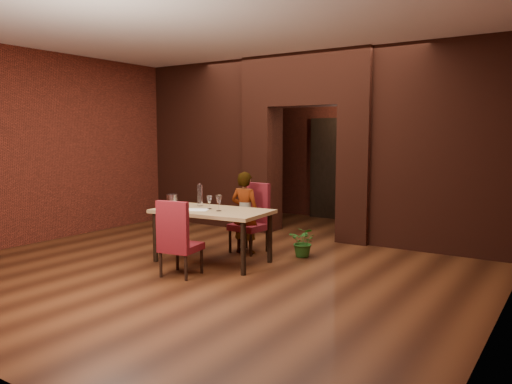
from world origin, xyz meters
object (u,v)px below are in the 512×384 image
dining_table (212,236)px  chair_far (249,218)px  chair_near (181,238)px  wine_glass_a (209,202)px  potted_plant (304,242)px  wine_bucket (172,201)px  person_seated (245,213)px  water_bottle (200,195)px  wine_glass_c (219,203)px  wine_glass_b (209,202)px

dining_table → chair_far: (0.08, 0.79, 0.15)m
chair_far → chair_near: chair_far is taller
wine_glass_a → potted_plant: size_ratio=0.41×
chair_far → wine_bucket: size_ratio=5.53×
chair_near → chair_far: bearing=-98.7°
chair_near → potted_plant: bearing=-125.0°
person_seated → wine_bucket: person_seated is taller
wine_bucket → water_bottle: (0.23, 0.35, 0.07)m
chair_far → person_seated: bearing=-95.7°
dining_table → wine_glass_c: wine_glass_c is taller
chair_near → wine_glass_c: size_ratio=4.46×
chair_near → wine_glass_b: 0.86m
wine_glass_b → wine_glass_c: bearing=-18.1°
dining_table → water_bottle: (-0.38, 0.20, 0.54)m
wine_glass_c → chair_far: bearing=95.6°
dining_table → wine_glass_c: (0.17, -0.06, 0.49)m
wine_glass_a → wine_bucket: (-0.53, -0.20, 0.00)m
wine_glass_a → water_bottle: size_ratio=0.56×
wine_bucket → chair_near: bearing=-40.4°
water_bottle → wine_bucket: bearing=-122.7°
potted_plant → person_seated: bearing=-162.3°
person_seated → water_bottle: person_seated is taller
chair_far → person_seated: person_seated is taller
chair_far → wine_glass_b: 0.85m
chair_far → wine_bucket: bearing=-122.6°
wine_bucket → water_bottle: size_ratio=0.57×
water_bottle → potted_plant: size_ratio=0.74×
chair_far → person_seated: (-0.01, -0.08, 0.10)m
wine_glass_a → wine_bucket: wine_bucket is taller
wine_glass_b → wine_bucket: 0.58m
dining_table → wine_glass_a: 0.48m
chair_near → water_bottle: size_ratio=2.93×
dining_table → chair_far: 0.81m
chair_near → wine_bucket: chair_near is taller
dining_table → chair_near: (0.09, -0.75, 0.11)m
chair_near → potted_plant: 1.95m
person_seated → wine_glass_a: (-0.15, -0.67, 0.22)m
dining_table → wine_glass_b: size_ratio=8.43×
wine_glass_c → wine_bucket: size_ratio=1.15×
chair_near → wine_bucket: 0.98m
chair_far → wine_glass_c: bearing=-80.7°
person_seated → wine_glass_b: bearing=73.7°
potted_plant → wine_glass_c: bearing=-126.5°
wine_glass_a → wine_bucket: bearing=-159.5°
potted_plant → water_bottle: bearing=-149.2°
wine_glass_c → wine_bucket: (-0.78, -0.10, -0.01)m
wine_bucket → wine_glass_c: bearing=7.2°
chair_near → wine_glass_a: 0.88m
wine_glass_b → potted_plant: size_ratio=0.42×
person_seated → water_bottle: size_ratio=3.73×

